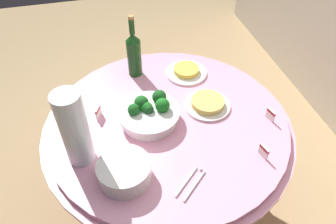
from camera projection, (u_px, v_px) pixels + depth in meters
ground_plane at (168, 203)px, 2.02m from camera, size 6.00×6.00×0.00m
buffet_table at (168, 167)px, 1.76m from camera, size 1.16×1.16×0.74m
broccoli_bowl at (149, 113)px, 1.47m from camera, size 0.28×0.28×0.12m
plate_stack at (124, 171)px, 1.25m from camera, size 0.21×0.21×0.08m
wine_bottle at (134, 53)px, 1.67m from camera, size 0.07×0.07×0.34m
decorative_fruit_vase at (75, 132)px, 1.24m from camera, size 0.11×0.11×0.34m
serving_tongs at (192, 182)px, 1.25m from camera, size 0.14×0.15×0.01m
food_plate_fried_egg at (186, 71)px, 1.74m from camera, size 0.22×0.22×0.04m
food_plate_noodles at (208, 104)px, 1.56m from camera, size 0.22×0.22×0.04m
label_placard_front at (98, 112)px, 1.50m from camera, size 0.05×0.03×0.05m
label_placard_mid at (271, 114)px, 1.48m from camera, size 0.05×0.02×0.05m
label_placard_rear at (264, 151)px, 1.33m from camera, size 0.05×0.02×0.05m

